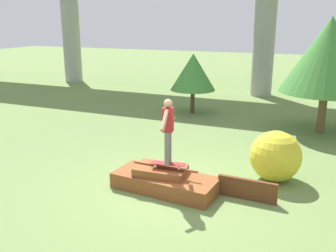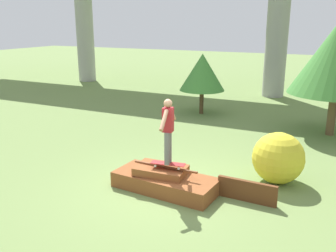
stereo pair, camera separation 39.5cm
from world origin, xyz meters
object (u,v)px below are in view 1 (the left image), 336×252
at_px(tree_behind_left, 328,55).
at_px(tree_mid_back, 193,72).
at_px(bush_yellow_flowering, 276,156).
at_px(skateboard, 168,164).
at_px(skater, 168,127).

xyz_separation_m(tree_behind_left, tree_mid_back, (-5.14, 0.94, -0.94)).
bearing_deg(tree_behind_left, bush_yellow_flowering, -100.58).
bearing_deg(bush_yellow_flowering, skateboard, -142.97).
distance_m(skater, tree_mid_back, 7.74).
xyz_separation_m(skater, tree_mid_back, (-2.06, 7.45, 0.22)).
distance_m(skateboard, skater, 0.86).
distance_m(skateboard, bush_yellow_flowering, 2.71).
relative_size(tree_behind_left, bush_yellow_flowering, 3.18).
xyz_separation_m(skateboard, skater, (0.00, 0.00, 0.86)).
relative_size(tree_behind_left, tree_mid_back, 1.57).
bearing_deg(skater, tree_behind_left, 64.70).
xyz_separation_m(skateboard, tree_behind_left, (3.08, 6.51, 2.03)).
bearing_deg(tree_behind_left, tree_mid_back, 169.59).
relative_size(skater, bush_yellow_flowering, 1.19).
bearing_deg(skater, tree_mid_back, 105.47).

